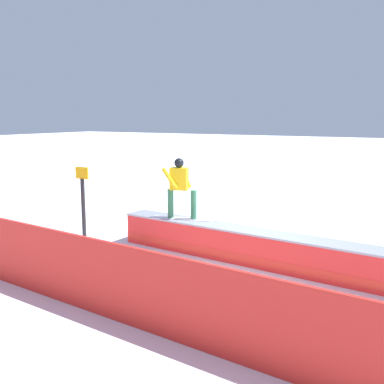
{
  "coord_description": "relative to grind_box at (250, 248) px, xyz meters",
  "views": [
    {
      "loc": [
        -3.59,
        8.68,
        3.12
      ],
      "look_at": [
        0.89,
        0.92,
        1.6
      ],
      "focal_mm": 42.37,
      "sensor_mm": 36.0,
      "label": 1
    }
  ],
  "objects": [
    {
      "name": "grind_box",
      "position": [
        0.0,
        0.0,
        0.0
      ],
      "size": [
        6.55,
        1.19,
        0.73
      ],
      "color": "red",
      "rests_on": "ground_plane"
    },
    {
      "name": "trail_marker",
      "position": [
        4.38,
        0.37,
        0.67
      ],
      "size": [
        0.4,
        0.1,
        1.86
      ],
      "color": "#262628",
      "rests_on": "ground_plane"
    },
    {
      "name": "ground_plane",
      "position": [
        0.0,
        0.0,
        -0.33
      ],
      "size": [
        120.0,
        120.0,
        0.0
      ],
      "primitive_type": "plane",
      "color": "white"
    },
    {
      "name": "safety_fence",
      "position": [
        0.0,
        3.64,
        0.28
      ],
      "size": [
        12.6,
        1.14,
        1.23
      ],
      "primitive_type": "cube",
      "rotation": [
        0.0,
        0.0,
        -0.09
      ],
      "color": "red",
      "rests_on": "ground_plane"
    },
    {
      "name": "snowboarder",
      "position": [
        1.83,
        -0.14,
        1.18
      ],
      "size": [
        1.45,
        0.65,
        1.42
      ],
      "color": "silver",
      "rests_on": "grind_box"
    }
  ]
}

